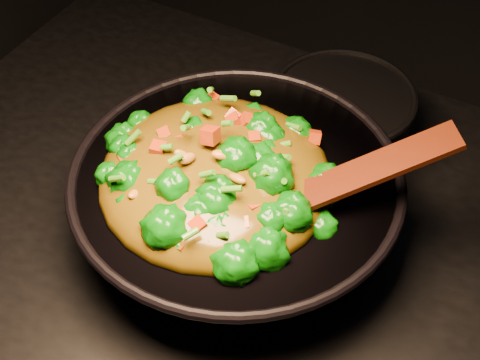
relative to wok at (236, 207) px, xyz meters
The scene contains 4 objects.
wok is the anchor object (origin of this frame).
stir_fry 0.11m from the wok, 132.34° to the right, with size 0.30×0.30×0.10m, color #0A5E06, non-canonical shape.
spatula 0.17m from the wok, ahead, with size 0.29×0.04×0.01m, color #3A1209.
back_pot 0.23m from the wok, 76.12° to the left, with size 0.20×0.20×0.12m, color black.
Camera 1 is at (0.27, -0.54, 1.70)m, focal length 55.00 mm.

